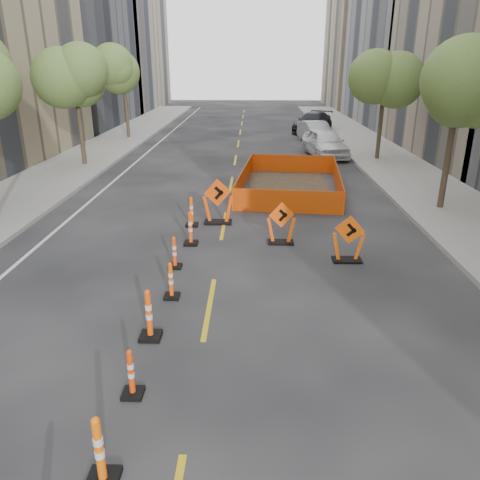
{
  "coord_description": "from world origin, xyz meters",
  "views": [
    {
      "loc": [
        0.98,
        -5.83,
        5.46
      ],
      "look_at": [
        0.69,
        5.63,
        1.1
      ],
      "focal_mm": 35.0,
      "sensor_mm": 36.0,
      "label": 1
    }
  ],
  "objects_px": {
    "channelizer_7": "(190,228)",
    "chevron_sign_right": "(349,239)",
    "channelizer_3": "(131,373)",
    "parked_car_mid": "(316,132)",
    "chevron_sign_center": "(281,223)",
    "channelizer_2": "(99,451)",
    "channelizer_4": "(149,314)",
    "channelizer_5": "(171,280)",
    "parked_car_far": "(313,122)",
    "chevron_sign_left": "(218,201)",
    "parked_car_near": "(325,143)",
    "channelizer_6": "(174,252)",
    "channelizer_8": "(191,212)"
  },
  "relations": [
    {
      "from": "channelizer_4",
      "to": "chevron_sign_right",
      "type": "distance_m",
      "value": 6.49
    },
    {
      "from": "channelizer_2",
      "to": "channelizer_3",
      "type": "bearing_deg",
      "value": 90.73
    },
    {
      "from": "channelizer_2",
      "to": "channelizer_3",
      "type": "relative_size",
      "value": 1.21
    },
    {
      "from": "channelizer_7",
      "to": "chevron_sign_right",
      "type": "xyz_separation_m",
      "value": [
        4.74,
        -1.22,
        0.16
      ]
    },
    {
      "from": "channelizer_4",
      "to": "channelizer_6",
      "type": "bearing_deg",
      "value": 90.7
    },
    {
      "from": "channelizer_2",
      "to": "channelizer_3",
      "type": "distance_m",
      "value": 1.82
    },
    {
      "from": "chevron_sign_left",
      "to": "channelizer_5",
      "type": "bearing_deg",
      "value": -118.23
    },
    {
      "from": "channelizer_6",
      "to": "chevron_sign_left",
      "type": "xyz_separation_m",
      "value": [
        0.95,
        3.96,
        0.36
      ]
    },
    {
      "from": "parked_car_mid",
      "to": "channelizer_6",
      "type": "bearing_deg",
      "value": -117.72
    },
    {
      "from": "channelizer_2",
      "to": "chevron_sign_left",
      "type": "bearing_deg",
      "value": 85.83
    },
    {
      "from": "chevron_sign_left",
      "to": "chevron_sign_right",
      "type": "relative_size",
      "value": 1.17
    },
    {
      "from": "chevron_sign_right",
      "to": "channelizer_7",
      "type": "bearing_deg",
      "value": -175.13
    },
    {
      "from": "channelizer_3",
      "to": "chevron_sign_right",
      "type": "height_order",
      "value": "chevron_sign_right"
    },
    {
      "from": "channelizer_4",
      "to": "parked_car_near",
      "type": "distance_m",
      "value": 21.66
    },
    {
      "from": "channelizer_7",
      "to": "parked_car_mid",
      "type": "relative_size",
      "value": 0.24
    },
    {
      "from": "channelizer_3",
      "to": "channelizer_4",
      "type": "xyz_separation_m",
      "value": [
        -0.06,
        1.82,
        0.1
      ]
    },
    {
      "from": "parked_car_far",
      "to": "channelizer_2",
      "type": "bearing_deg",
      "value": -77.7
    },
    {
      "from": "channelizer_4",
      "to": "channelizer_5",
      "type": "distance_m",
      "value": 1.83
    },
    {
      "from": "parked_car_mid",
      "to": "channelizer_2",
      "type": "bearing_deg",
      "value": -113.5
    },
    {
      "from": "parked_car_mid",
      "to": "channelizer_5",
      "type": "bearing_deg",
      "value": -116.07
    },
    {
      "from": "parked_car_near",
      "to": "parked_car_far",
      "type": "bearing_deg",
      "value": 78.14
    },
    {
      "from": "chevron_sign_center",
      "to": "parked_car_mid",
      "type": "height_order",
      "value": "parked_car_mid"
    },
    {
      "from": "channelizer_3",
      "to": "chevron_sign_center",
      "type": "xyz_separation_m",
      "value": [
        3.0,
        7.45,
        0.23
      ]
    },
    {
      "from": "channelizer_6",
      "to": "parked_car_mid",
      "type": "distance_m",
      "value": 23.34
    },
    {
      "from": "channelizer_5",
      "to": "chevron_sign_right",
      "type": "distance_m",
      "value": 5.35
    },
    {
      "from": "channelizer_4",
      "to": "channelizer_7",
      "type": "xyz_separation_m",
      "value": [
        0.18,
        5.45,
        -0.02
      ]
    },
    {
      "from": "channelizer_7",
      "to": "chevron_sign_left",
      "type": "relative_size",
      "value": 0.66
    },
    {
      "from": "channelizer_8",
      "to": "parked_car_mid",
      "type": "height_order",
      "value": "parked_car_mid"
    },
    {
      "from": "channelizer_6",
      "to": "chevron_sign_center",
      "type": "relative_size",
      "value": 0.68
    },
    {
      "from": "channelizer_6",
      "to": "channelizer_7",
      "type": "bearing_deg",
      "value": 82.89
    },
    {
      "from": "channelizer_7",
      "to": "chevron_sign_center",
      "type": "bearing_deg",
      "value": 3.57
    },
    {
      "from": "channelizer_8",
      "to": "parked_car_far",
      "type": "distance_m",
      "value": 25.36
    },
    {
      "from": "channelizer_2",
      "to": "channelizer_4",
      "type": "relative_size",
      "value": 0.99
    },
    {
      "from": "channelizer_3",
      "to": "chevron_sign_center",
      "type": "height_order",
      "value": "chevron_sign_center"
    },
    {
      "from": "channelizer_5",
      "to": "channelizer_7",
      "type": "height_order",
      "value": "channelizer_7"
    },
    {
      "from": "channelizer_3",
      "to": "channelizer_8",
      "type": "distance_m",
      "value": 9.09
    },
    {
      "from": "channelizer_2",
      "to": "chevron_sign_center",
      "type": "height_order",
      "value": "chevron_sign_center"
    },
    {
      "from": "channelizer_3",
      "to": "parked_car_mid",
      "type": "xyz_separation_m",
      "value": [
        6.66,
        27.78,
        0.29
      ]
    },
    {
      "from": "chevron_sign_right",
      "to": "channelizer_4",
      "type": "bearing_deg",
      "value": -120.02
    },
    {
      "from": "channelizer_6",
      "to": "channelizer_8",
      "type": "height_order",
      "value": "channelizer_8"
    },
    {
      "from": "channelizer_6",
      "to": "chevron_sign_right",
      "type": "height_order",
      "value": "chevron_sign_right"
    },
    {
      "from": "parked_car_mid",
      "to": "channelizer_4",
      "type": "bearing_deg",
      "value": -115.37
    },
    {
      "from": "channelizer_3",
      "to": "parked_car_mid",
      "type": "height_order",
      "value": "parked_car_mid"
    },
    {
      "from": "channelizer_2",
      "to": "parked_car_mid",
      "type": "bearing_deg",
      "value": 77.36
    },
    {
      "from": "channelizer_5",
      "to": "channelizer_2",
      "type": "bearing_deg",
      "value": -90.73
    },
    {
      "from": "channelizer_4",
      "to": "chevron_sign_right",
      "type": "height_order",
      "value": "chevron_sign_right"
    },
    {
      "from": "chevron_sign_center",
      "to": "parked_car_far",
      "type": "height_order",
      "value": "parked_car_far"
    },
    {
      "from": "channelizer_2",
      "to": "parked_car_near",
      "type": "relative_size",
      "value": 0.23
    },
    {
      "from": "channelizer_8",
      "to": "parked_car_mid",
      "type": "relative_size",
      "value": 0.23
    },
    {
      "from": "channelizer_4",
      "to": "parked_car_near",
      "type": "xyz_separation_m",
      "value": [
        6.61,
        20.62,
        0.27
      ]
    }
  ]
}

